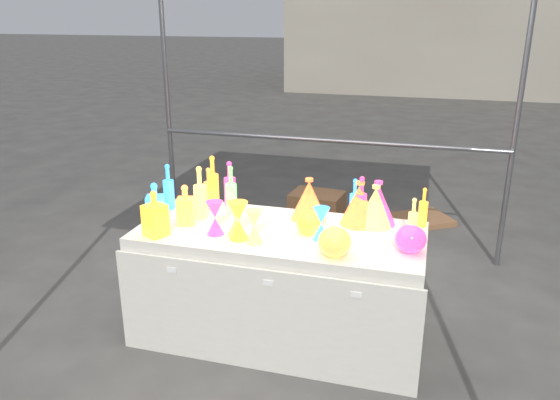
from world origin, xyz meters
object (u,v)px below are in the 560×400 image
(cardboard_box_closed, at_px, (317,210))
(bottle_0, at_px, (209,187))
(display_table, at_px, (280,284))
(globe_0, at_px, (335,244))
(lampshade_0, at_px, (309,199))
(decanter_0, at_px, (186,205))
(hourglass_0, at_px, (239,221))

(cardboard_box_closed, relative_size, bottle_0, 1.80)
(display_table, distance_m, globe_0, 0.66)
(display_table, xyz_separation_m, lampshade_0, (0.13, 0.25, 0.52))
(display_table, bearing_deg, globe_0, -34.83)
(globe_0, relative_size, lampshade_0, 0.68)
(globe_0, bearing_deg, bottle_0, 149.48)
(display_table, xyz_separation_m, cardboard_box_closed, (-0.16, 1.93, -0.19))
(display_table, distance_m, cardboard_box_closed, 1.94)
(cardboard_box_closed, distance_m, decanter_0, 2.15)
(decanter_0, distance_m, hourglass_0, 0.43)
(cardboard_box_closed, distance_m, bottle_0, 1.82)
(hourglass_0, distance_m, lampshade_0, 0.56)
(hourglass_0, height_order, globe_0, hourglass_0)
(bottle_0, height_order, decanter_0, bottle_0)
(bottle_0, xyz_separation_m, decanter_0, (-0.01, -0.37, -0.01))
(globe_0, distance_m, lampshade_0, 0.60)
(hourglass_0, xyz_separation_m, globe_0, (0.60, -0.08, -0.04))
(decanter_0, height_order, lampshade_0, lampshade_0)
(bottle_0, xyz_separation_m, hourglass_0, (0.40, -0.51, -0.02))
(lampshade_0, bearing_deg, hourglass_0, -105.37)
(display_table, bearing_deg, bottle_0, 152.55)
(bottle_0, bearing_deg, globe_0, -30.52)
(hourglass_0, bearing_deg, globe_0, -8.01)
(lampshade_0, bearing_deg, display_table, -95.80)
(bottle_0, bearing_deg, lampshade_0, -4.67)
(lampshade_0, bearing_deg, cardboard_box_closed, 120.79)
(globe_0, bearing_deg, hourglass_0, 171.99)
(decanter_0, relative_size, lampshade_0, 0.95)
(cardboard_box_closed, relative_size, globe_0, 2.62)
(bottle_0, relative_size, decanter_0, 1.05)
(display_table, height_order, globe_0, globe_0)
(cardboard_box_closed, distance_m, hourglass_0, 2.23)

